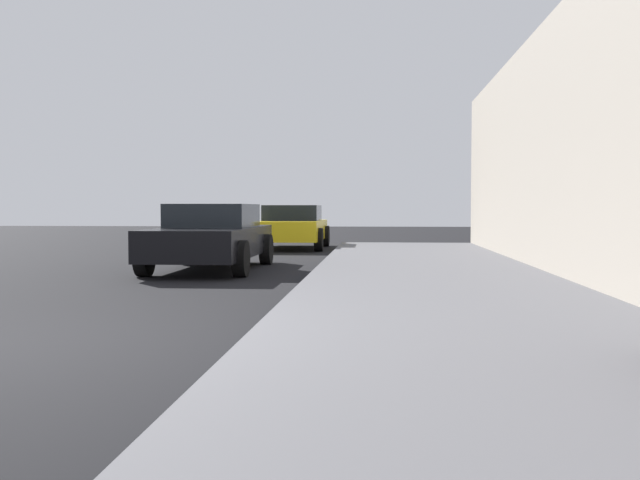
# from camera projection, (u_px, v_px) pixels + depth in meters

# --- Properties ---
(ground_plane) EXTENTS (80.00, 80.00, 0.00)m
(ground_plane) POSITION_uv_depth(u_px,v_px,m) (14.00, 348.00, 6.18)
(ground_plane) COLOR black
(sidewalk) EXTENTS (4.00, 32.00, 0.15)m
(sidewalk) POSITION_uv_depth(u_px,v_px,m) (490.00, 347.00, 5.86)
(sidewalk) COLOR #5B5B60
(sidewalk) RESTS_ON ground_plane
(car_black) EXTENTS (1.93, 4.45, 1.27)m
(car_black) POSITION_uv_depth(u_px,v_px,m) (212.00, 236.00, 14.00)
(car_black) COLOR black
(car_black) RESTS_ON ground_plane
(car_yellow) EXTENTS (2.01, 4.02, 1.27)m
(car_yellow) POSITION_uv_depth(u_px,v_px,m) (292.00, 227.00, 21.22)
(car_yellow) COLOR yellow
(car_yellow) RESTS_ON ground_plane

